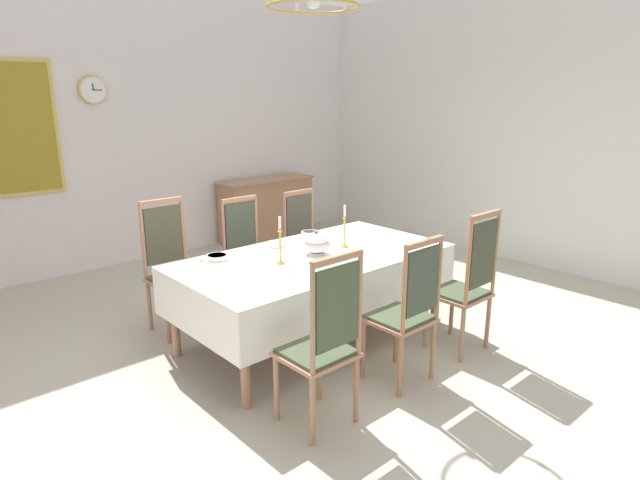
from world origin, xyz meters
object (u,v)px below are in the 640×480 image
object	(u,v)px
bowl_near_left	(217,257)
spoon_secondary	(318,233)
mounted_clock	(92,90)
spoon_primary	(202,261)
chair_south_b	(407,309)
bowl_far_left	(276,244)
chair_north_b	(248,252)
dining_table	(314,263)
candlestick_east	(344,230)
sideboard	(266,209)
chair_north_a	(172,266)
framed_painting	(4,129)
chandelier	(313,5)
chair_north_c	(306,239)
chair_south_c	(467,282)
candlestick_west	(280,244)
bowl_near_right	(311,233)
chair_south_a	(323,341)
soup_tureen	(316,243)

from	to	relation	value
bowl_near_left	spoon_secondary	distance (m)	1.20
mounted_clock	spoon_primary	bearing A→B (deg)	-95.22
chair_south_b	spoon_secondary	xyz separation A→B (m)	(0.50, 1.54, 0.19)
bowl_near_left	bowl_far_left	size ratio (longest dim) A/B	1.11
chair_north_b	dining_table	bearing A→B (deg)	89.46
candlestick_east	sideboard	distance (m)	3.31
candlestick_east	bowl_near_left	size ratio (longest dim) A/B	2.07
chair_north_a	chair_south_b	size ratio (longest dim) A/B	1.06
mounted_clock	framed_painting	distance (m)	1.04
chair_north_a	bowl_near_left	size ratio (longest dim) A/B	6.47
sideboard	chandelier	size ratio (longest dim) A/B	2.00
chair_north_c	bowl_far_left	xyz separation A→B (m)	(-0.85, -0.58, 0.23)
chair_south_c	sideboard	world-z (taller)	chair_south_c
candlestick_east	sideboard	xyz separation A→B (m)	(1.33, 2.99, -0.47)
chair_north_a	chandelier	bearing A→B (deg)	128.73
spoon_primary	bowl_far_left	bearing A→B (deg)	-9.19
chair_north_c	candlestick_west	bearing A→B (deg)	41.64
chair_north_a	bowl_near_right	bearing A→B (deg)	157.01
chair_south_a	chair_north_c	size ratio (longest dim) A/B	1.10
chair_north_b	spoon_secondary	bearing A→B (deg)	136.24
soup_tureen	chandelier	world-z (taller)	chandelier
soup_tureen	sideboard	size ratio (longest dim) A/B	0.17
chair_south_c	spoon_secondary	bearing A→B (deg)	99.57
chair_north_b	chair_south_a	bearing A→B (deg)	67.86
framed_painting	chair_north_b	bearing A→B (deg)	-55.76
chair_north_b	spoon_secondary	xyz separation A→B (m)	(0.50, -0.48, 0.20)
candlestick_west	sideboard	distance (m)	3.66
dining_table	candlestick_east	xyz separation A→B (m)	(0.36, -0.00, 0.23)
bowl_far_left	framed_painting	distance (m)	3.30
sideboard	chair_south_c	bearing A→B (deg)	77.12
chair_north_c	bowl_near_left	bearing A→B (deg)	21.25
bowl_near_left	bowl_far_left	xyz separation A→B (m)	(0.60, -0.01, 0.00)
chair_south_b	spoon_secondary	world-z (taller)	chair_south_b
bowl_near_right	mounted_clock	size ratio (longest dim) A/B	0.58
soup_tureen	framed_painting	bearing A→B (deg)	115.38
bowl_near_right	bowl_near_left	bearing A→B (deg)	-176.89
chair_south_c	chandelier	xyz separation A→B (m)	(-0.77, 1.02, 2.13)
spoon_primary	chandelier	bearing A→B (deg)	-36.45
chair_north_c	chandelier	bearing A→B (deg)	52.49
candlestick_west	chair_south_a	bearing A→B (deg)	-114.10
chair_south_a	chandelier	world-z (taller)	chandelier
mounted_clock	framed_painting	size ratio (longest dim) A/B	0.22
bowl_near_right	chandelier	distance (m)	2.05
spoon_primary	mounted_clock	bearing A→B (deg)	78.47
chair_north_c	spoon_secondary	bearing A→B (deg)	61.62
bowl_near_left	mounted_clock	xyz separation A→B (m)	(0.13, 2.80, 1.35)
chair_north_a	bowl_near_left	xyz separation A→B (m)	(0.13, -0.57, 0.19)
sideboard	chair_north_c	bearing A→B (deg)	65.20
chair_north_b	soup_tureen	bearing A→B (deg)	91.00
candlestick_west	bowl_near_left	distance (m)	0.56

